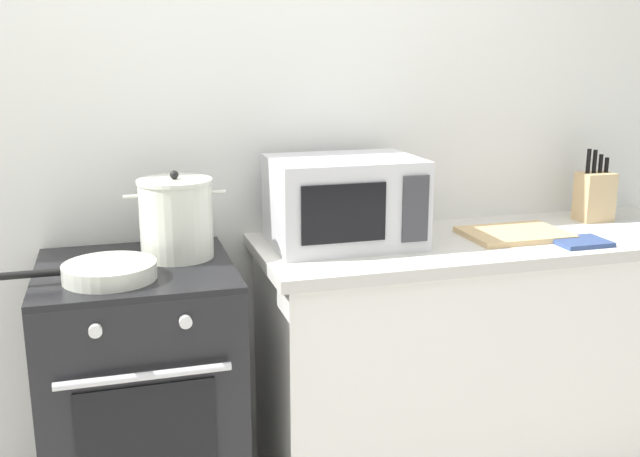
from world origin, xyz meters
The scene contains 10 objects.
back_wall centered at (0.30, 0.97, 1.25)m, with size 4.40×0.10×2.50m, color silver.
lower_cabinet_right centered at (0.90, 0.62, 0.44)m, with size 1.64×0.56×0.88m, color white.
countertop_right centered at (0.90, 0.62, 0.90)m, with size 1.70×0.60×0.04m, color beige.
stove centered at (-0.35, 0.60, 0.46)m, with size 0.60×0.64×0.92m.
stock_pot centered at (-0.21, 0.67, 1.05)m, with size 0.32×0.24×0.28m.
frying_pan centered at (-0.43, 0.48, 0.95)m, with size 0.47×0.27×0.05m.
microwave centered at (0.36, 0.68, 1.07)m, with size 0.50×0.37×0.30m.
cutting_board centered at (0.98, 0.60, 0.93)m, with size 0.36×0.26×0.02m, color tan.
knife_block centered at (1.41, 0.74, 1.02)m, with size 0.13×0.10×0.28m.
oven_mitt centered at (1.14, 0.44, 0.93)m, with size 0.18×0.14×0.02m, color #33477A.
Camera 1 is at (-0.40, -1.63, 1.57)m, focal length 40.74 mm.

